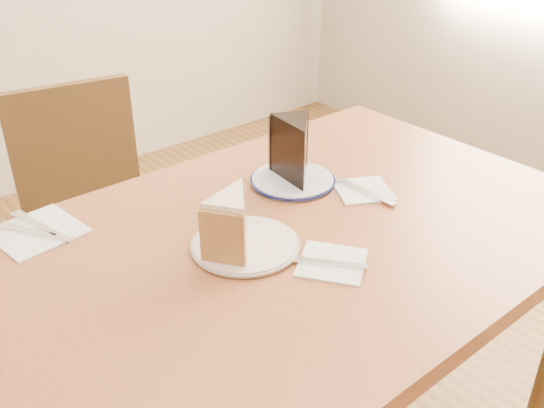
{
  "coord_description": "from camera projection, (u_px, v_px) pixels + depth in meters",
  "views": [
    {
      "loc": [
        -0.68,
        -0.74,
        1.37
      ],
      "look_at": [
        -0.03,
        0.04,
        0.8
      ],
      "focal_mm": 40.0,
      "sensor_mm": 36.0,
      "label": 1
    }
  ],
  "objects": [
    {
      "name": "table",
      "position": [
        297.0,
        270.0,
        1.23
      ],
      "size": [
        1.2,
        0.8,
        0.75
      ],
      "color": "brown",
      "rests_on": "ground"
    },
    {
      "name": "chair_far",
      "position": [
        96.0,
        223.0,
        1.74
      ],
      "size": [
        0.48,
        0.48,
        0.84
      ],
      "rotation": [
        0.0,
        0.0,
        2.97
      ],
      "color": "#362110",
      "rests_on": "ground"
    },
    {
      "name": "plate_cream",
      "position": [
        245.0,
        245.0,
        1.12
      ],
      "size": [
        0.19,
        0.19,
        0.01
      ],
      "primitive_type": "cylinder",
      "color": "silver",
      "rests_on": "table"
    },
    {
      "name": "plate_navy",
      "position": [
        293.0,
        180.0,
        1.34
      ],
      "size": [
        0.18,
        0.18,
        0.01
      ],
      "primitive_type": "cylinder",
      "color": "silver",
      "rests_on": "table"
    },
    {
      "name": "carrot_cake",
      "position": [
        234.0,
        221.0,
        1.08
      ],
      "size": [
        0.13,
        0.13,
        0.1
      ],
      "primitive_type": null,
      "rotation": [
        0.0,
        0.0,
        -0.96
      ],
      "color": "beige",
      "rests_on": "plate_cream"
    },
    {
      "name": "chocolate_cake",
      "position": [
        296.0,
        154.0,
        1.3
      ],
      "size": [
        0.13,
        0.15,
        0.12
      ],
      "primitive_type": null,
      "rotation": [
        0.0,
        0.0,
        2.69
      ],
      "color": "black",
      "rests_on": "plate_navy"
    },
    {
      "name": "napkin_cream",
      "position": [
        332.0,
        263.0,
        1.07
      ],
      "size": [
        0.16,
        0.16,
        0.0
      ],
      "primitive_type": "cube",
      "rotation": [
        0.0,
        0.0,
        0.61
      ],
      "color": "white",
      "rests_on": "table"
    },
    {
      "name": "napkin_navy",
      "position": [
        363.0,
        190.0,
        1.31
      ],
      "size": [
        0.16,
        0.16,
        0.0
      ],
      "primitive_type": "cube",
      "rotation": [
        0.0,
        0.0,
        -0.51
      ],
      "color": "white",
      "rests_on": "table"
    },
    {
      "name": "napkin_spare",
      "position": [
        37.0,
        232.0,
        1.16
      ],
      "size": [
        0.17,
        0.17,
        0.0
      ],
      "primitive_type": "cube",
      "rotation": [
        0.0,
        0.0,
        0.12
      ],
      "color": "white",
      "rests_on": "table"
    },
    {
      "name": "fork_cream",
      "position": [
        328.0,
        263.0,
        1.07
      ],
      "size": [
        0.1,
        0.12,
        0.0
      ],
      "primitive_type": "cube",
      "rotation": [
        0.0,
        0.0,
        0.67
      ],
      "color": "silver",
      "rests_on": "napkin_cream"
    },
    {
      "name": "knife_navy",
      "position": [
        363.0,
        191.0,
        1.3
      ],
      "size": [
        0.02,
        0.17,
        0.0
      ],
      "primitive_type": "cube",
      "rotation": [
        0.0,
        0.0,
        0.04
      ],
      "color": "silver",
      "rests_on": "napkin_navy"
    },
    {
      "name": "fork_spare",
      "position": [
        36.0,
        223.0,
        1.18
      ],
      "size": [
        0.04,
        0.14,
        0.0
      ],
      "primitive_type": "cube",
      "rotation": [
        0.0,
        0.0,
        0.22
      ],
      "color": "silver",
      "rests_on": "napkin_spare"
    },
    {
      "name": "knife_spare",
      "position": [
        36.0,
        232.0,
        1.15
      ],
      "size": [
        0.09,
        0.14,
        0.0
      ],
      "primitive_type": "cube",
      "rotation": [
        0.0,
        0.0,
        0.53
      ],
      "color": "white",
      "rests_on": "napkin_spare"
    }
  ]
}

